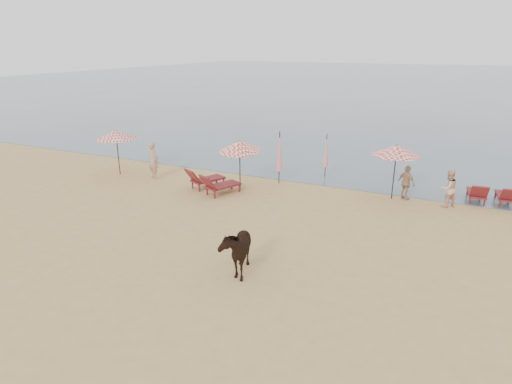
% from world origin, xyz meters
% --- Properties ---
extents(ground, '(120.00, 120.00, 0.00)m').
position_xyz_m(ground, '(0.00, 0.00, 0.00)').
color(ground, tan).
rests_on(ground, ground).
extents(sea, '(160.00, 140.00, 0.06)m').
position_xyz_m(sea, '(0.00, 80.00, 0.00)').
color(sea, '#51606B').
rests_on(sea, ground).
extents(lounger_cluster_left, '(2.52, 2.48, 0.69)m').
position_xyz_m(lounger_cluster_left, '(-3.23, 7.12, 0.48)').
color(lounger_cluster_left, maroon).
rests_on(lounger_cluster_left, ground).
extents(lounger_cluster_right, '(2.99, 1.90, 0.63)m').
position_xyz_m(lounger_cluster_right, '(8.79, 10.64, 0.44)').
color(lounger_cluster_right, maroon).
rests_on(lounger_cluster_right, ground).
extents(umbrella_open_left_a, '(2.01, 2.01, 2.28)m').
position_xyz_m(umbrella_open_left_a, '(-8.91, 7.54, 2.05)').
color(umbrella_open_left_a, black).
rests_on(umbrella_open_left_a, ground).
extents(umbrella_open_left_b, '(1.86, 1.89, 2.37)m').
position_xyz_m(umbrella_open_left_b, '(-2.15, 7.91, 2.05)').
color(umbrella_open_left_b, black).
rests_on(umbrella_open_left_b, ground).
extents(umbrella_open_right, '(1.96, 1.96, 2.39)m').
position_xyz_m(umbrella_open_right, '(4.38, 9.56, 2.15)').
color(umbrella_open_right, black).
rests_on(umbrella_open_right, ground).
extents(umbrella_closed_left, '(0.27, 0.27, 2.20)m').
position_xyz_m(umbrella_closed_left, '(0.84, 11.47, 1.35)').
color(umbrella_closed_left, black).
rests_on(umbrella_closed_left, ground).
extents(umbrella_closed_right, '(0.31, 0.31, 2.52)m').
position_xyz_m(umbrella_closed_right, '(-0.90, 9.57, 1.55)').
color(umbrella_closed_right, black).
rests_on(umbrella_closed_right, ground).
extents(cow, '(1.35, 1.92, 1.48)m').
position_xyz_m(cow, '(1.14, 1.16, 0.74)').
color(cow, black).
rests_on(cow, ground).
extents(beachgoer_left, '(0.80, 0.69, 1.84)m').
position_xyz_m(beachgoer_left, '(-6.83, 7.70, 0.92)').
color(beachgoer_left, tan).
rests_on(beachgoer_left, ground).
extents(beachgoer_right_a, '(0.96, 0.95, 1.56)m').
position_xyz_m(beachgoer_right_a, '(6.55, 9.53, 0.78)').
color(beachgoer_right_a, '#E4AD8E').
rests_on(beachgoer_right_a, ground).
extents(beachgoer_right_b, '(0.92, 0.83, 1.50)m').
position_xyz_m(beachgoer_right_b, '(4.90, 9.69, 0.75)').
color(beachgoer_right_b, tan).
rests_on(beachgoer_right_b, ground).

